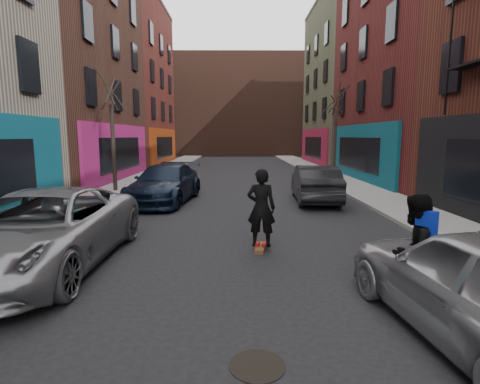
{
  "coord_description": "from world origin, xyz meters",
  "views": [
    {
      "loc": [
        -0.1,
        -0.45,
        2.79
      ],
      "look_at": [
        -0.06,
        7.51,
        1.6
      ],
      "focal_mm": 28.0,
      "sensor_mm": 36.0,
      "label": 1
    }
  ],
  "objects_px": {
    "skateboard": "(261,248)",
    "tree_left_far": "(112,124)",
    "pedestrian": "(414,252)",
    "manhole": "(257,366)",
    "parked_left_far": "(43,230)",
    "tree_right_far": "(335,124)",
    "parked_left_end": "(165,183)",
    "parked_right_end": "(315,183)",
    "skateboarder": "(261,208)"
  },
  "relations": [
    {
      "from": "skateboard",
      "to": "tree_left_far",
      "type": "bearing_deg",
      "value": 135.78
    },
    {
      "from": "pedestrian",
      "to": "manhole",
      "type": "relative_size",
      "value": 2.71
    },
    {
      "from": "parked_left_far",
      "to": "skateboard",
      "type": "xyz_separation_m",
      "value": [
        4.72,
        1.2,
        -0.78
      ]
    },
    {
      "from": "tree_right_far",
      "to": "manhole",
      "type": "relative_size",
      "value": 9.71
    },
    {
      "from": "tree_right_far",
      "to": "skateboard",
      "type": "relative_size",
      "value": 8.5
    },
    {
      "from": "skateboard",
      "to": "pedestrian",
      "type": "xyz_separation_m",
      "value": [
        2.25,
        -3.2,
        0.91
      ]
    },
    {
      "from": "pedestrian",
      "to": "manhole",
      "type": "height_order",
      "value": "pedestrian"
    },
    {
      "from": "parked_left_end",
      "to": "parked_right_end",
      "type": "relative_size",
      "value": 1.15
    },
    {
      "from": "manhole",
      "to": "parked_left_far",
      "type": "bearing_deg",
      "value": 141.11
    },
    {
      "from": "skateboarder",
      "to": "pedestrian",
      "type": "relative_size",
      "value": 1.01
    },
    {
      "from": "tree_left_far",
      "to": "manhole",
      "type": "bearing_deg",
      "value": -66.01
    },
    {
      "from": "pedestrian",
      "to": "manhole",
      "type": "distance_m",
      "value": 3.15
    },
    {
      "from": "tree_right_far",
      "to": "pedestrian",
      "type": "xyz_separation_m",
      "value": [
        -3.48,
        -18.69,
        -2.57
      ]
    },
    {
      "from": "skateboard",
      "to": "parked_left_far",
      "type": "bearing_deg",
      "value": -155.02
    },
    {
      "from": "parked_left_far",
      "to": "skateboarder",
      "type": "xyz_separation_m",
      "value": [
        4.72,
        1.2,
        0.23
      ]
    },
    {
      "from": "skateboard",
      "to": "skateboarder",
      "type": "xyz_separation_m",
      "value": [
        0.0,
        0.0,
        1.01
      ]
    },
    {
      "from": "parked_left_end",
      "to": "parked_right_end",
      "type": "bearing_deg",
      "value": 7.35
    },
    {
      "from": "tree_left_far",
      "to": "skateboard",
      "type": "xyz_separation_m",
      "value": [
        6.67,
        -9.49,
        -3.33
      ]
    },
    {
      "from": "parked_left_end",
      "to": "parked_right_end",
      "type": "xyz_separation_m",
      "value": [
        6.4,
        0.12,
        -0.01
      ]
    },
    {
      "from": "tree_left_far",
      "to": "parked_left_far",
      "type": "distance_m",
      "value": 11.16
    },
    {
      "from": "tree_left_far",
      "to": "skateboard",
      "type": "height_order",
      "value": "tree_left_far"
    },
    {
      "from": "tree_right_far",
      "to": "parked_left_end",
      "type": "distance_m",
      "value": 13.08
    },
    {
      "from": "tree_right_far",
      "to": "skateboard",
      "type": "bearing_deg",
      "value": -110.31
    },
    {
      "from": "parked_left_far",
      "to": "tree_left_far",
      "type": "bearing_deg",
      "value": 100.49
    },
    {
      "from": "tree_right_far",
      "to": "parked_left_far",
      "type": "height_order",
      "value": "tree_right_far"
    },
    {
      "from": "tree_right_far",
      "to": "parked_left_far",
      "type": "relative_size",
      "value": 1.14
    },
    {
      "from": "parked_left_end",
      "to": "parked_right_end",
      "type": "distance_m",
      "value": 6.4
    },
    {
      "from": "parked_right_end",
      "to": "pedestrian",
      "type": "xyz_separation_m",
      "value": [
        -0.48,
        -10.13,
        0.17
      ]
    },
    {
      "from": "parked_right_end",
      "to": "parked_left_end",
      "type": "bearing_deg",
      "value": 4.64
    },
    {
      "from": "parked_left_end",
      "to": "manhole",
      "type": "bearing_deg",
      "value": -67.66
    },
    {
      "from": "parked_left_far",
      "to": "skateboarder",
      "type": "relative_size",
      "value": 3.1
    },
    {
      "from": "tree_left_far",
      "to": "parked_left_end",
      "type": "height_order",
      "value": "tree_left_far"
    },
    {
      "from": "parked_left_far",
      "to": "manhole",
      "type": "bearing_deg",
      "value": -38.71
    },
    {
      "from": "tree_right_far",
      "to": "skateboarder",
      "type": "distance_m",
      "value": 16.7
    },
    {
      "from": "tree_right_far",
      "to": "skateboarder",
      "type": "bearing_deg",
      "value": -110.31
    },
    {
      "from": "tree_left_far",
      "to": "tree_right_far",
      "type": "relative_size",
      "value": 0.96
    },
    {
      "from": "tree_right_far",
      "to": "manhole",
      "type": "xyz_separation_m",
      "value": [
        -6.07,
        -20.23,
        -3.52
      ]
    },
    {
      "from": "tree_right_far",
      "to": "parked_right_end",
      "type": "relative_size",
      "value": 1.42
    },
    {
      "from": "tree_left_far",
      "to": "parked_left_end",
      "type": "xyz_separation_m",
      "value": [
        3.0,
        -2.68,
        -2.58
      ]
    },
    {
      "from": "skateboarder",
      "to": "manhole",
      "type": "distance_m",
      "value": 4.87
    },
    {
      "from": "tree_left_far",
      "to": "skateboard",
      "type": "relative_size",
      "value": 8.12
    },
    {
      "from": "skateboard",
      "to": "manhole",
      "type": "distance_m",
      "value": 4.76
    },
    {
      "from": "parked_right_end",
      "to": "manhole",
      "type": "distance_m",
      "value": 12.1
    },
    {
      "from": "tree_left_far",
      "to": "pedestrian",
      "type": "bearing_deg",
      "value": -54.91
    },
    {
      "from": "skateboarder",
      "to": "manhole",
      "type": "bearing_deg",
      "value": 96.67
    },
    {
      "from": "parked_left_far",
      "to": "parked_left_end",
      "type": "height_order",
      "value": "parked_left_far"
    },
    {
      "from": "tree_right_far",
      "to": "parked_left_far",
      "type": "xyz_separation_m",
      "value": [
        -10.46,
        -16.69,
        -2.7
      ]
    },
    {
      "from": "parked_left_far",
      "to": "tree_right_far",
      "type": "bearing_deg",
      "value": 58.12
    },
    {
      "from": "parked_right_end",
      "to": "pedestrian",
      "type": "height_order",
      "value": "pedestrian"
    },
    {
      "from": "parked_left_end",
      "to": "skateboard",
      "type": "relative_size",
      "value": 6.87
    }
  ]
}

